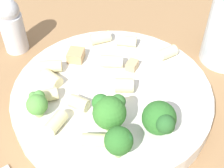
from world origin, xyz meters
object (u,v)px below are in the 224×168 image
rigatoni_4 (48,95)px  rigatoni_8 (127,41)px  rigatoni_3 (52,78)px  rigatoni_5 (100,38)px  rigatoni_9 (96,140)px  broccoli_floret_0 (161,120)px  rigatoni_2 (79,103)px  pepper_shaker (12,26)px  broccoli_floret_3 (37,103)px  rigatoni_10 (51,66)px  pasta_bowl (112,96)px  chicken_chunk_1 (76,55)px  chicken_chunk_0 (132,65)px  rigatoni_7 (112,61)px  broccoli_floret_2 (109,111)px  rigatoni_0 (56,122)px  rigatoni_6 (168,52)px  rigatoni_1 (124,85)px  broccoli_floret_1 (119,141)px

rigatoni_4 → rigatoni_8: size_ratio=0.82×
rigatoni_3 → rigatoni_5: size_ratio=0.95×
rigatoni_4 → rigatoni_9: 0.09m
broccoli_floret_0 → rigatoni_2: 0.10m
rigatoni_5 → pepper_shaker: bearing=32.0°
broccoli_floret_3 → rigatoni_10: 0.07m
pasta_bowl → chicken_chunk_1: (0.07, -0.01, 0.02)m
rigatoni_9 → chicken_chunk_0: 0.13m
rigatoni_5 → rigatoni_7: same height
pasta_bowl → broccoli_floret_2: bearing=127.8°
rigatoni_0 → rigatoni_8: (0.03, -0.16, -0.00)m
rigatoni_3 → rigatoni_7: bearing=-116.4°
broccoli_floret_0 → rigatoni_5: (0.16, -0.08, -0.02)m
chicken_chunk_1 → rigatoni_8: bearing=-115.4°
rigatoni_10 → rigatoni_8: bearing=-110.6°
rigatoni_4 → rigatoni_5: 0.13m
rigatoni_8 → rigatoni_6: bearing=-164.1°
rigatoni_5 → rigatoni_9: bearing=130.9°
rigatoni_4 → rigatoni_3: bearing=-50.4°
rigatoni_2 → rigatoni_8: bearing=-75.9°
pasta_bowl → rigatoni_6: (-0.02, -0.10, 0.02)m
broccoli_floret_3 → rigatoni_4: (0.01, -0.02, -0.01)m
rigatoni_1 → chicken_chunk_1: 0.09m
broccoli_floret_0 → rigatoni_3: broccoli_floret_0 is taller
broccoli_floret_0 → rigatoni_5: broccoli_floret_0 is taller
rigatoni_3 → rigatoni_9: rigatoni_3 is taller
rigatoni_1 → pepper_shaker: (0.20, 0.02, 0.01)m
rigatoni_8 → rigatoni_10: rigatoni_10 is taller
rigatoni_1 → rigatoni_2: bearing=68.2°
rigatoni_1 → rigatoni_2: 0.06m
rigatoni_0 → rigatoni_3: 0.07m
rigatoni_7 → broccoli_floret_2: bearing=129.5°
chicken_chunk_0 → broccoli_floret_1: bearing=122.4°
rigatoni_9 → pepper_shaker: pepper_shaker is taller
pasta_bowl → rigatoni_10: 0.09m
broccoli_floret_3 → chicken_chunk_1: (0.04, -0.09, -0.01)m
broccoli_floret_1 → pepper_shaker: bearing=-12.6°
rigatoni_6 → chicken_chunk_1: bearing=43.2°
broccoli_floret_0 → chicken_chunk_0: 0.11m
rigatoni_2 → broccoli_floret_2: bearing=-178.2°
rigatoni_9 → rigatoni_1: bearing=-71.1°
broccoli_floret_1 → chicken_chunk_1: bearing=-28.8°
broccoli_floret_2 → rigatoni_2: bearing=1.8°
broccoli_floret_2 → chicken_chunk_0: size_ratio=2.77×
broccoli_floret_2 → rigatoni_9: broccoli_floret_2 is taller
rigatoni_0 → pepper_shaker: bearing=-22.6°
broccoli_floret_1 → rigatoni_4: bearing=-1.9°
broccoli_floret_1 → pepper_shaker: pepper_shaker is taller
chicken_chunk_1 → rigatoni_2: bearing=137.8°
broccoli_floret_1 → broccoli_floret_2: 0.04m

